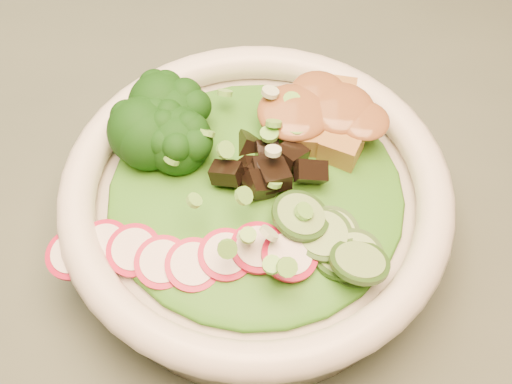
{
  "coord_description": "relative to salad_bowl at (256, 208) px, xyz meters",
  "views": [
    {
      "loc": [
        0.25,
        -0.23,
        1.19
      ],
      "look_at": [
        0.23,
        0.03,
        0.81
      ],
      "focal_mm": 50.0,
      "sensor_mm": 36.0,
      "label": 1
    }
  ],
  "objects": [
    {
      "name": "cucumber_slices",
      "position": [
        0.05,
        -0.04,
        0.03
      ],
      "size": [
        0.07,
        0.07,
        0.03
      ],
      "primitive_type": null,
      "rotation": [
        0.0,
        0.0,
        -0.07
      ],
      "color": "#8EBC68",
      "rests_on": "salad_bowl"
    },
    {
      "name": "mushroom_heap",
      "position": [
        0.01,
        0.01,
        0.03
      ],
      "size": [
        0.07,
        0.07,
        0.04
      ],
      "primitive_type": null,
      "rotation": [
        0.0,
        0.0,
        -0.07
      ],
      "color": "black",
      "rests_on": "salad_bowl"
    },
    {
      "name": "radish_slices",
      "position": [
        -0.03,
        -0.05,
        0.02
      ],
      "size": [
        0.11,
        0.05,
        0.02
      ],
      "primitive_type": null,
      "rotation": [
        0.0,
        0.0,
        -0.07
      ],
      "color": "#A80C2E",
      "rests_on": "salad_bowl"
    },
    {
      "name": "peanut_sauce",
      "position": [
        0.04,
        0.05,
        0.04
      ],
      "size": [
        0.07,
        0.05,
        0.02
      ],
      "primitive_type": "ellipsoid",
      "color": "brown",
      "rests_on": "tofu_cubes"
    },
    {
      "name": "tofu_cubes",
      "position": [
        0.04,
        0.05,
        0.03
      ],
      "size": [
        0.09,
        0.06,
        0.03
      ],
      "primitive_type": null,
      "rotation": [
        0.0,
        0.0,
        -0.07
      ],
      "color": "#A97538",
      "rests_on": "salad_bowl"
    },
    {
      "name": "scallion_garnish",
      "position": [
        0.0,
        0.0,
        0.04
      ],
      "size": [
        0.18,
        0.18,
        0.02
      ],
      "primitive_type": null,
      "color": "#69B740",
      "rests_on": "salad_bowl"
    },
    {
      "name": "salad_bowl",
      "position": [
        0.0,
        0.0,
        0.0
      ],
      "size": [
        0.26,
        0.26,
        0.07
      ],
      "rotation": [
        0.0,
        0.0,
        -0.07
      ],
      "color": "white",
      "rests_on": "dining_table"
    },
    {
      "name": "broccoli_florets",
      "position": [
        -0.05,
        0.03,
        0.04
      ],
      "size": [
        0.08,
        0.07,
        0.04
      ],
      "primitive_type": null,
      "rotation": [
        0.0,
        0.0,
        -0.07
      ],
      "color": "black",
      "rests_on": "salad_bowl"
    },
    {
      "name": "lettuce_bed",
      "position": [
        0.0,
        -0.0,
        0.02
      ],
      "size": [
        0.2,
        0.2,
        0.02
      ],
      "primitive_type": "ellipsoid",
      "color": "#2B6916",
      "rests_on": "salad_bowl"
    }
  ]
}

